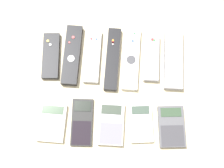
% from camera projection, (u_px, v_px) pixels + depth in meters
% --- Properties ---
extents(ground_plane, '(3.00, 3.00, 0.00)m').
position_uv_depth(ground_plane, '(112.00, 95.00, 0.99)').
color(ground_plane, beige).
extents(remote_0, '(0.06, 0.16, 0.02)m').
position_uv_depth(remote_0, '(51.00, 56.00, 1.02)').
color(remote_0, black).
rests_on(remote_0, ground_plane).
extents(remote_1, '(0.06, 0.20, 0.02)m').
position_uv_depth(remote_1, '(72.00, 55.00, 1.01)').
color(remote_1, black).
rests_on(remote_1, ground_plane).
extents(remote_2, '(0.06, 0.18, 0.02)m').
position_uv_depth(remote_2, '(93.00, 57.00, 1.02)').
color(remote_2, '#B7B7BC').
rests_on(remote_2, ground_plane).
extents(remote_3, '(0.05, 0.21, 0.02)m').
position_uv_depth(remote_3, '(112.00, 59.00, 1.01)').
color(remote_3, black).
rests_on(remote_3, ground_plane).
extents(remote_4, '(0.06, 0.21, 0.02)m').
position_uv_depth(remote_4, '(131.00, 59.00, 1.01)').
color(remote_4, white).
rests_on(remote_4, ground_plane).
extents(remote_5, '(0.05, 0.16, 0.02)m').
position_uv_depth(remote_5, '(151.00, 58.00, 1.01)').
color(remote_5, gray).
rests_on(remote_5, ground_plane).
extents(remote_6, '(0.07, 0.20, 0.02)m').
position_uv_depth(remote_6, '(173.00, 60.00, 1.01)').
color(remote_6, gray).
rests_on(remote_6, ground_plane).
extents(calculator_0, '(0.09, 0.12, 0.02)m').
position_uv_depth(calculator_0, '(52.00, 123.00, 0.96)').
color(calculator_0, silver).
rests_on(calculator_0, ground_plane).
extents(calculator_1, '(0.07, 0.15, 0.01)m').
position_uv_depth(calculator_1, '(82.00, 122.00, 0.96)').
color(calculator_1, black).
rests_on(calculator_1, ground_plane).
extents(calculator_2, '(0.08, 0.13, 0.02)m').
position_uv_depth(calculator_2, '(111.00, 124.00, 0.96)').
color(calculator_2, '#B2B2B7').
rests_on(calculator_2, ground_plane).
extents(calculator_3, '(0.08, 0.12, 0.01)m').
position_uv_depth(calculator_3, '(141.00, 123.00, 0.96)').
color(calculator_3, silver).
rests_on(calculator_3, ground_plane).
extents(calculator_4, '(0.08, 0.13, 0.02)m').
position_uv_depth(calculator_4, '(171.00, 126.00, 0.96)').
color(calculator_4, '#4C4C51').
rests_on(calculator_4, ground_plane).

